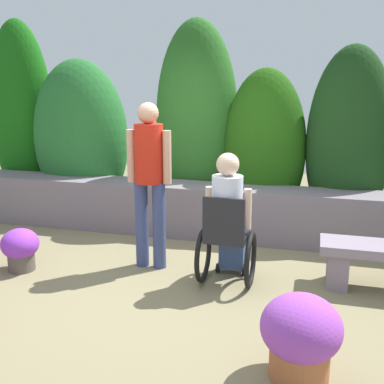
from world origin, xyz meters
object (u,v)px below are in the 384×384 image
(person_standing_companion, at_px, (149,174))
(flower_pot_purple_near, at_px, (20,248))
(flower_pot_red_accent, at_px, (301,335))
(person_in_wheelchair, at_px, (228,223))

(person_standing_companion, height_order, flower_pot_purple_near, person_standing_companion)
(person_standing_companion, bearing_deg, flower_pot_purple_near, -175.82)
(person_standing_companion, xyz_separation_m, flower_pot_red_accent, (1.66, -1.58, -0.72))
(flower_pot_purple_near, bearing_deg, flower_pot_red_accent, -20.46)
(flower_pot_red_accent, bearing_deg, person_standing_companion, 136.38)
(person_in_wheelchair, relative_size, person_standing_companion, 0.75)
(person_in_wheelchair, xyz_separation_m, flower_pot_purple_near, (-2.20, -0.28, -0.37))
(person_in_wheelchair, xyz_separation_m, person_standing_companion, (-0.89, 0.19, 0.41))
(person_in_wheelchair, bearing_deg, flower_pot_purple_near, -175.77)
(person_standing_companion, relative_size, flower_pot_purple_near, 3.85)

